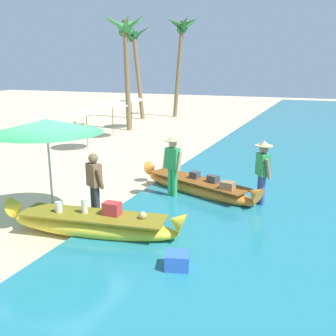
{
  "coord_description": "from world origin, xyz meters",
  "views": [
    {
      "loc": [
        5.74,
        -7.08,
        3.47
      ],
      "look_at": [
        2.01,
        1.92,
        0.9
      ],
      "focal_mm": 41.11,
      "sensor_mm": 36.0,
      "label": 1
    }
  ],
  "objects_px": {
    "person_vendor_assistant": "(263,169)",
    "cooler_box": "(177,263)",
    "patio_umbrella_large": "(46,126)",
    "palm_tree_leaning_seaward": "(135,46)",
    "palm_tree_mid_cluster": "(181,37)",
    "palm_tree_tall_inland": "(125,38)",
    "boat_orange_midground": "(197,187)",
    "person_tourist_customer": "(95,184)",
    "person_vendor_hatted": "(173,163)",
    "boat_yellow_foreground": "(93,224)"
  },
  "relations": [
    {
      "from": "person_tourist_customer",
      "to": "palm_tree_mid_cluster",
      "type": "bearing_deg",
      "value": 104.87
    },
    {
      "from": "palm_tree_tall_inland",
      "to": "cooler_box",
      "type": "bearing_deg",
      "value": -58.6
    },
    {
      "from": "patio_umbrella_large",
      "to": "palm_tree_tall_inland",
      "type": "bearing_deg",
      "value": 110.86
    },
    {
      "from": "boat_orange_midground",
      "to": "person_tourist_customer",
      "type": "bearing_deg",
      "value": -121.25
    },
    {
      "from": "person_vendor_hatted",
      "to": "palm_tree_tall_inland",
      "type": "xyz_separation_m",
      "value": [
        -6.74,
        9.97,
        3.97
      ]
    },
    {
      "from": "person_vendor_hatted",
      "to": "person_tourist_customer",
      "type": "xyz_separation_m",
      "value": [
        -1.07,
        -2.09,
        -0.1
      ]
    },
    {
      "from": "patio_umbrella_large",
      "to": "palm_tree_mid_cluster",
      "type": "bearing_deg",
      "value": 101.93
    },
    {
      "from": "person_vendor_hatted",
      "to": "person_vendor_assistant",
      "type": "bearing_deg",
      "value": 6.75
    },
    {
      "from": "patio_umbrella_large",
      "to": "cooler_box",
      "type": "relative_size",
      "value": 6.06
    },
    {
      "from": "person_vendor_assistant",
      "to": "patio_umbrella_large",
      "type": "bearing_deg",
      "value": -148.04
    },
    {
      "from": "palm_tree_leaning_seaward",
      "to": "patio_umbrella_large",
      "type": "bearing_deg",
      "value": -69.05
    },
    {
      "from": "palm_tree_mid_cluster",
      "to": "cooler_box",
      "type": "distance_m",
      "value": 22.19
    },
    {
      "from": "person_vendor_assistant",
      "to": "person_vendor_hatted",
      "type": "bearing_deg",
      "value": -173.25
    },
    {
      "from": "boat_yellow_foreground",
      "to": "person_vendor_hatted",
      "type": "relative_size",
      "value": 2.3
    },
    {
      "from": "person_vendor_hatted",
      "to": "cooler_box",
      "type": "xyz_separation_m",
      "value": [
        1.51,
        -3.55,
        -0.82
      ]
    },
    {
      "from": "patio_umbrella_large",
      "to": "palm_tree_leaning_seaward",
      "type": "xyz_separation_m",
      "value": [
        -6.54,
        17.1,
        2.61
      ]
    },
    {
      "from": "boat_yellow_foreground",
      "to": "palm_tree_leaning_seaward",
      "type": "xyz_separation_m",
      "value": [
        -7.91,
        17.51,
        4.53
      ]
    },
    {
      "from": "boat_yellow_foreground",
      "to": "palm_tree_tall_inland",
      "type": "height_order",
      "value": "palm_tree_tall_inland"
    },
    {
      "from": "palm_tree_leaning_seaward",
      "to": "palm_tree_mid_cluster",
      "type": "xyz_separation_m",
      "value": [
        2.52,
        1.97,
        0.63
      ]
    },
    {
      "from": "person_vendor_assistant",
      "to": "palm_tree_mid_cluster",
      "type": "height_order",
      "value": "palm_tree_mid_cluster"
    },
    {
      "from": "patio_umbrella_large",
      "to": "palm_tree_tall_inland",
      "type": "distance_m",
      "value": 13.55
    },
    {
      "from": "boat_orange_midground",
      "to": "person_vendor_hatted",
      "type": "relative_size",
      "value": 2.24
    },
    {
      "from": "boat_yellow_foreground",
      "to": "palm_tree_mid_cluster",
      "type": "distance_m",
      "value": 20.86
    },
    {
      "from": "boat_yellow_foreground",
      "to": "palm_tree_leaning_seaward",
      "type": "distance_m",
      "value": 19.74
    },
    {
      "from": "boat_orange_midground",
      "to": "person_tourist_customer",
      "type": "distance_m",
      "value": 3.14
    },
    {
      "from": "boat_orange_midground",
      "to": "palm_tree_leaning_seaward",
      "type": "bearing_deg",
      "value": 122.74
    },
    {
      "from": "person_tourist_customer",
      "to": "palm_tree_mid_cluster",
      "type": "height_order",
      "value": "palm_tree_mid_cluster"
    },
    {
      "from": "person_vendor_assistant",
      "to": "patio_umbrella_large",
      "type": "xyz_separation_m",
      "value": [
        -4.32,
        -2.69,
        1.2
      ]
    },
    {
      "from": "person_vendor_hatted",
      "to": "palm_tree_mid_cluster",
      "type": "distance_m",
      "value": 18.26
    },
    {
      "from": "person_vendor_hatted",
      "to": "palm_tree_leaning_seaward",
      "type": "height_order",
      "value": "palm_tree_leaning_seaward"
    },
    {
      "from": "cooler_box",
      "to": "person_tourist_customer",
      "type": "bearing_deg",
      "value": 133.87
    },
    {
      "from": "palm_tree_tall_inland",
      "to": "palm_tree_mid_cluster",
      "type": "xyz_separation_m",
      "value": [
        0.69,
        6.68,
        0.45
      ]
    },
    {
      "from": "person_tourist_customer",
      "to": "boat_yellow_foreground",
      "type": "bearing_deg",
      "value": -60.55
    },
    {
      "from": "person_vendor_assistant",
      "to": "cooler_box",
      "type": "height_order",
      "value": "person_vendor_assistant"
    },
    {
      "from": "boat_orange_midground",
      "to": "person_tourist_customer",
      "type": "xyz_separation_m",
      "value": [
        -1.6,
        -2.63,
        0.64
      ]
    },
    {
      "from": "boat_yellow_foreground",
      "to": "cooler_box",
      "type": "distance_m",
      "value": 2.28
    },
    {
      "from": "boat_yellow_foreground",
      "to": "palm_tree_tall_inland",
      "type": "xyz_separation_m",
      "value": [
        -6.09,
        12.8,
        4.7
      ]
    },
    {
      "from": "person_vendor_assistant",
      "to": "palm_tree_tall_inland",
      "type": "relative_size",
      "value": 0.28
    },
    {
      "from": "boat_orange_midground",
      "to": "patio_umbrella_large",
      "type": "distance_m",
      "value": 4.36
    },
    {
      "from": "patio_umbrella_large",
      "to": "cooler_box",
      "type": "xyz_separation_m",
      "value": [
        3.53,
        -1.12,
        -2.01
      ]
    },
    {
      "from": "cooler_box",
      "to": "person_vendor_hatted",
      "type": "bearing_deg",
      "value": 96.35
    },
    {
      "from": "person_tourist_customer",
      "to": "palm_tree_leaning_seaward",
      "type": "distance_m",
      "value": 18.78
    },
    {
      "from": "cooler_box",
      "to": "palm_tree_mid_cluster",
      "type": "bearing_deg",
      "value": 93.79
    },
    {
      "from": "person_vendor_assistant",
      "to": "palm_tree_leaning_seaward",
      "type": "xyz_separation_m",
      "value": [
        -10.86,
        14.4,
        3.81
      ]
    },
    {
      "from": "person_vendor_assistant",
      "to": "palm_tree_tall_inland",
      "type": "bearing_deg",
      "value": 132.99
    },
    {
      "from": "person_tourist_customer",
      "to": "palm_tree_leaning_seaward",
      "type": "bearing_deg",
      "value": 114.08
    },
    {
      "from": "person_vendor_assistant",
      "to": "palm_tree_leaning_seaward",
      "type": "relative_size",
      "value": 0.28
    },
    {
      "from": "boat_yellow_foreground",
      "to": "person_vendor_hatted",
      "type": "bearing_deg",
      "value": 77.1
    },
    {
      "from": "boat_orange_midground",
      "to": "person_tourist_customer",
      "type": "relative_size",
      "value": 2.43
    },
    {
      "from": "boat_yellow_foreground",
      "to": "palm_tree_mid_cluster",
      "type": "bearing_deg",
      "value": 105.48
    }
  ]
}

